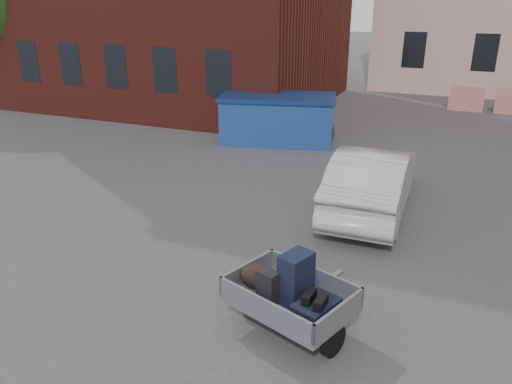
% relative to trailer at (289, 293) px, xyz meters
% --- Properties ---
extents(ground, '(120.00, 120.00, 0.00)m').
position_rel_trailer_xyz_m(ground, '(-0.57, 1.10, -0.61)').
color(ground, '#38383A').
rests_on(ground, ground).
extents(far_building, '(6.00, 6.00, 8.00)m').
position_rel_trailer_xyz_m(far_building, '(-20.57, 23.10, 3.39)').
color(far_building, maroon).
rests_on(far_building, ground).
extents(trailer, '(1.88, 1.98, 1.20)m').
position_rel_trailer_xyz_m(trailer, '(0.00, 0.00, 0.00)').
color(trailer, black).
rests_on(trailer, ground).
extents(dumpster, '(3.85, 2.61, 1.48)m').
position_rel_trailer_xyz_m(dumpster, '(-3.47, 8.97, 0.14)').
color(dumpster, navy).
rests_on(dumpster, ground).
extents(silver_car, '(1.55, 4.23, 1.39)m').
position_rel_trailer_xyz_m(silver_car, '(0.26, 4.66, 0.09)').
color(silver_car, '#B5B9BE').
rests_on(silver_car, ground).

